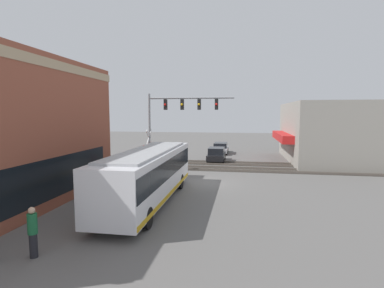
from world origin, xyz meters
The scene contains 11 objects.
ground_plane centered at (0.00, 0.00, 0.00)m, with size 120.00×120.00×0.00m, color #605E5B.
shop_building centered at (12.94, -11.92, 3.16)m, with size 13.94×10.10×6.34m.
city_bus centered at (-5.31, 2.80, 1.71)m, with size 11.35×2.59×3.09m.
traffic_signal_gantry centered at (3.60, 3.15, 5.19)m, with size 0.42×7.44×6.88m.
crossing_signal centered at (3.17, 5.45, 2.30)m, with size 1.41×1.18×3.81m.
rail_track_near centered at (6.00, 0.00, 0.03)m, with size 2.60×60.00×0.15m.
rail_track_far centered at (9.20, 0.00, 0.03)m, with size 2.60×60.00×0.15m.
parked_car_black centered at (10.45, 0.20, 0.70)m, with size 4.23×1.82×1.52m.
parked_car_silver centered at (17.06, 0.20, 0.67)m, with size 4.75×1.82×1.42m.
pedestrian_by_lamp centered at (-12.44, 4.84, 0.96)m, with size 0.34×0.34×1.86m.
pedestrian_at_crossing centered at (2.28, 4.82, 0.89)m, with size 0.34×0.34×1.75m.
Camera 1 is at (-21.66, -2.46, 5.15)m, focal length 28.00 mm.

